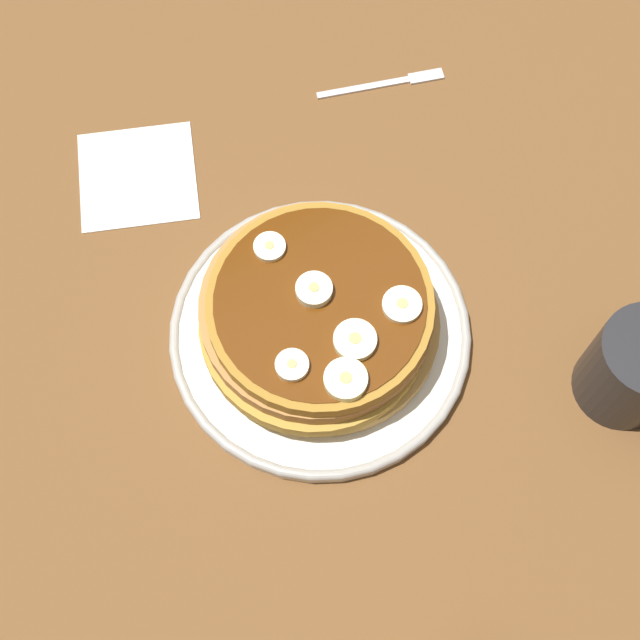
% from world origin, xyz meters
% --- Properties ---
extents(ground_plane, '(1.40, 1.40, 0.03)m').
position_xyz_m(ground_plane, '(0.00, 0.00, -0.01)').
color(ground_plane, brown).
extents(plate, '(0.26, 0.26, 0.02)m').
position_xyz_m(plate, '(0.00, 0.00, 0.01)').
color(plate, silver).
rests_on(plate, ground_plane).
extents(pancake_stack, '(0.20, 0.21, 0.06)m').
position_xyz_m(pancake_stack, '(-0.00, 0.00, 0.04)').
color(pancake_stack, tan).
rests_on(pancake_stack, plate).
extents(banana_slice_0, '(0.03, 0.03, 0.01)m').
position_xyz_m(banana_slice_0, '(-0.01, -0.00, 0.08)').
color(banana_slice_0, '#EEEFC6').
rests_on(banana_slice_0, pancake_stack).
extents(banana_slice_1, '(0.03, 0.03, 0.01)m').
position_xyz_m(banana_slice_1, '(0.07, -0.02, 0.08)').
color(banana_slice_1, '#F4F1B7').
rests_on(banana_slice_1, pancake_stack).
extents(banana_slice_2, '(0.03, 0.03, 0.01)m').
position_xyz_m(banana_slice_2, '(0.04, -0.05, 0.08)').
color(banana_slice_2, '#F3E4BD').
rests_on(banana_slice_2, pancake_stack).
extents(banana_slice_3, '(0.03, 0.03, 0.01)m').
position_xyz_m(banana_slice_3, '(-0.06, -0.01, 0.08)').
color(banana_slice_3, '#F6EFC1').
rests_on(banana_slice_3, pancake_stack).
extents(banana_slice_4, '(0.03, 0.03, 0.01)m').
position_xyz_m(banana_slice_4, '(0.04, 0.05, 0.08)').
color(banana_slice_4, '#FBEFC1').
rests_on(banana_slice_4, pancake_stack).
extents(banana_slice_5, '(0.03, 0.03, 0.01)m').
position_xyz_m(banana_slice_5, '(0.04, 0.01, 0.08)').
color(banana_slice_5, '#FBF2B9').
rests_on(banana_slice_5, pancake_stack).
extents(coffee_mug, '(0.11, 0.08, 0.09)m').
position_xyz_m(coffee_mug, '(0.17, 0.20, 0.05)').
color(coffee_mug, '#262628').
rests_on(coffee_mug, ground_plane).
extents(napkin, '(0.14, 0.14, 0.00)m').
position_xyz_m(napkin, '(-0.23, -0.07, 0.00)').
color(napkin, white).
rests_on(napkin, ground_plane).
extents(fork, '(0.05, 0.13, 0.01)m').
position_xyz_m(fork, '(-0.20, 0.20, 0.00)').
color(fork, silver).
rests_on(fork, ground_plane).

